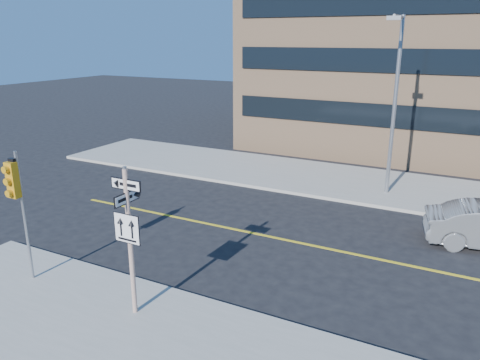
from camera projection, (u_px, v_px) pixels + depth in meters
The scene contains 5 objects.
ground at pixel (187, 276), 14.77m from camera, with size 120.00×120.00×0.00m, color black.
sign_pole at pixel (129, 234), 11.92m from camera, with size 0.92×0.92×4.06m.
traffic_signal at pixel (16, 190), 13.40m from camera, with size 0.32×0.45×4.00m.
streetlight_a at pixel (395, 95), 20.71m from camera, with size 0.55×2.25×8.00m.
building_brick at pixel (408, 10), 32.41m from camera, with size 18.00×18.00×18.00m, color tan.
Camera 1 is at (7.61, -10.94, 7.25)m, focal length 35.00 mm.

